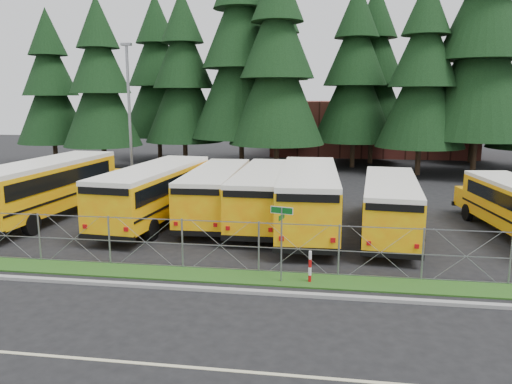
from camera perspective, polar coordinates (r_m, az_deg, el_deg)
ground at (r=20.18m, az=3.57°, el=-8.31°), size 120.00×120.00×0.00m
curb at (r=17.27m, az=2.66°, el=-11.50°), size 50.00×0.25×0.12m
grass_verge at (r=18.58m, az=3.11°, el=-9.94°), size 50.00×1.40×0.06m
road_lane_line at (r=12.94m, az=0.28°, el=-19.97°), size 50.00×0.12×0.01m
chainlink_fence at (r=18.92m, az=3.34°, el=-6.44°), size 44.00×0.10×2.00m
brick_building at (r=59.26m, az=12.87°, el=7.17°), size 22.00×10.00×6.00m
bus_0 at (r=29.70m, az=-22.40°, el=0.32°), size 3.72×12.31×3.18m
bus_2 at (r=27.00m, az=-11.19°, el=-0.22°), size 3.78×11.72×3.02m
bus_3 at (r=27.20m, az=-4.46°, el=-0.21°), size 2.76×10.70×2.79m
bus_4 at (r=26.35m, az=0.95°, el=-0.46°), size 2.59×10.93×2.87m
bus_5 at (r=25.08m, az=6.04°, el=-0.82°), size 3.22×11.96×3.11m
bus_6 at (r=24.81m, az=15.05°, el=-1.68°), size 3.37×10.71×2.76m
street_sign at (r=17.74m, az=2.94°, el=-4.15°), size 0.82×0.54×2.81m
striped_bollard at (r=18.19m, az=6.19°, el=-8.54°), size 0.11×0.11×1.20m
light_standard at (r=36.04m, az=-14.26°, el=8.81°), size 0.70×0.35×10.14m
conifer_0 at (r=52.09m, az=-22.43°, el=10.93°), size 6.64×6.64×14.69m
conifer_1 at (r=46.71m, az=-17.38°, el=11.62°), size 6.85×6.85×15.15m
conifer_2 at (r=47.83m, az=-8.29°, el=12.58°), size 7.31×7.31×16.17m
conifer_3 at (r=45.44m, az=-1.71°, el=15.12°), size 8.99×8.99×19.89m
conifer_4 at (r=42.45m, az=2.41°, el=13.99°), size 8.04×8.04×17.79m
conifer_5 at (r=47.57m, az=11.27°, el=12.80°), size 7.54×7.54×16.67m
conifer_6 at (r=44.18m, az=18.56°, el=12.33°), size 7.35×7.35×16.24m
conifer_7 at (r=45.69m, az=24.50°, el=14.83°), size 9.48×9.48×20.97m
conifer_10 at (r=53.63m, az=-11.21°, el=12.66°), size 7.61×7.61×16.83m
conifer_11 at (r=51.66m, az=2.42°, el=13.63°), size 8.18×8.18×18.10m
conifer_12 at (r=50.60m, az=13.29°, el=12.81°), size 7.71×7.71×17.04m
conifer_13 at (r=54.49m, az=23.84°, el=11.01°), size 6.83×6.83×15.11m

